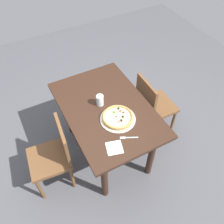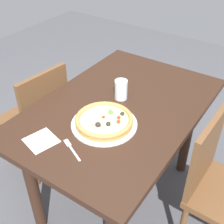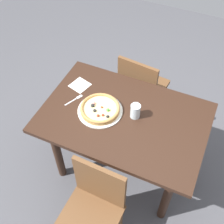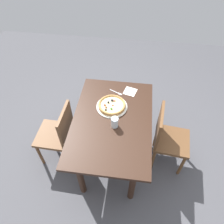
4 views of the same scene
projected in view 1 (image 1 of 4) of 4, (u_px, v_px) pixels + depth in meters
ground_plane at (108, 150)px, 3.01m from camera, size 6.00×6.00×0.00m
dining_table at (107, 116)px, 2.52m from camera, size 1.25×0.84×0.78m
chair_near at (152, 105)px, 2.87m from camera, size 0.41×0.41×0.87m
chair_far at (55, 154)px, 2.42m from camera, size 0.44×0.44×0.87m
plate at (118, 119)px, 2.32m from camera, size 0.34×0.34×0.01m
pizza at (118, 117)px, 2.30m from camera, size 0.30×0.30×0.05m
fork at (127, 138)px, 2.18m from camera, size 0.09×0.16×0.00m
drinking_glass at (100, 100)px, 2.41m from camera, size 0.07×0.07×0.12m
napkin at (114, 148)px, 2.11m from camera, size 0.17×0.17×0.00m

